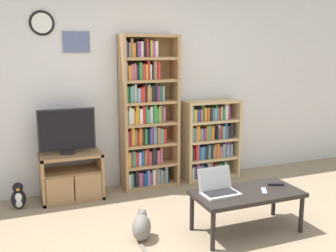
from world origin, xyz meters
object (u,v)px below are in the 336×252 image
object	(u,v)px
penguin_figurine	(18,197)
bookshelf_short	(209,140)
laptop	(218,187)
coffee_table	(247,196)
remote_far_from_laptop	(264,191)
remote_near_laptop	(276,184)
bookshelf_tall	(146,115)
cat	(142,227)
tv_stand	(72,176)
television	(67,131)

from	to	relation	value
penguin_figurine	bookshelf_short	bearing A→B (deg)	4.13
bookshelf_short	laptop	bearing A→B (deg)	-114.68
coffee_table	remote_far_from_laptop	world-z (taller)	remote_far_from_laptop
coffee_table	remote_near_laptop	distance (m)	0.38
bookshelf_tall	remote_near_laptop	world-z (taller)	bookshelf_tall
bookshelf_short	cat	xyz separation A→B (m)	(-1.43, -1.39, -0.41)
tv_stand	penguin_figurine	size ratio (longest dim) A/B	2.35
bookshelf_short	cat	size ratio (longest dim) A/B	2.11
laptop	cat	distance (m)	0.82
laptop	bookshelf_short	bearing A→B (deg)	63.17
tv_stand	cat	world-z (taller)	tv_stand
television	remote_near_laptop	distance (m)	2.42
laptop	penguin_figurine	bearing A→B (deg)	140.69
tv_stand	television	bearing A→B (deg)	153.83
remote_far_from_laptop	penguin_figurine	size ratio (longest dim) A/B	0.53
coffee_table	remote_far_from_laptop	xyz separation A→B (m)	(0.15, -0.07, 0.05)
television	coffee_table	distance (m)	2.19
tv_stand	laptop	world-z (taller)	laptop
bookshelf_tall	laptop	xyz separation A→B (m)	(0.21, -1.54, -0.47)
laptop	television	bearing A→B (deg)	127.70
television	penguin_figurine	bearing A→B (deg)	-170.87
tv_stand	remote_far_from_laptop	distance (m)	2.27
remote_far_from_laptop	coffee_table	bearing A→B (deg)	2.95
coffee_table	laptop	distance (m)	0.31
coffee_table	remote_near_laptop	xyz separation A→B (m)	(0.37, 0.05, 0.05)
remote_near_laptop	cat	size ratio (longest dim) A/B	0.32
tv_stand	bookshelf_short	world-z (taller)	bookshelf_short
bookshelf_short	coffee_table	world-z (taller)	bookshelf_short
remote_far_from_laptop	bookshelf_tall	bearing A→B (deg)	-40.26
television	cat	xyz separation A→B (m)	(0.49, -1.30, -0.71)
remote_near_laptop	remote_far_from_laptop	xyz separation A→B (m)	(-0.23, -0.12, 0.00)
bookshelf_short	penguin_figurine	bearing A→B (deg)	-175.87
bookshelf_short	coffee_table	bearing A→B (deg)	-104.72
television	bookshelf_short	distance (m)	1.95
cat	penguin_figurine	distance (m)	1.61
tv_stand	bookshelf_tall	bearing A→B (deg)	5.77
television	coffee_table	bearing A→B (deg)	-45.51
television	bookshelf_short	world-z (taller)	television
remote_far_from_laptop	penguin_figurine	world-z (taller)	remote_far_from_laptop
remote_near_laptop	tv_stand	bearing A→B (deg)	72.29
remote_far_from_laptop	penguin_figurine	xyz separation A→B (m)	(-2.23, 1.50, -0.28)
television	bookshelf_short	size ratio (longest dim) A/B	0.60
bookshelf_short	cat	world-z (taller)	bookshelf_short
remote_near_laptop	penguin_figurine	size ratio (longest dim) A/B	0.54
television	laptop	bearing A→B (deg)	-50.15
remote_far_from_laptop	bookshelf_short	bearing A→B (deg)	-70.42
tv_stand	laptop	size ratio (longest dim) A/B	1.98
bookshelf_tall	bookshelf_short	bearing A→B (deg)	0.15
bookshelf_tall	bookshelf_short	world-z (taller)	bookshelf_tall
television	laptop	distance (m)	1.93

